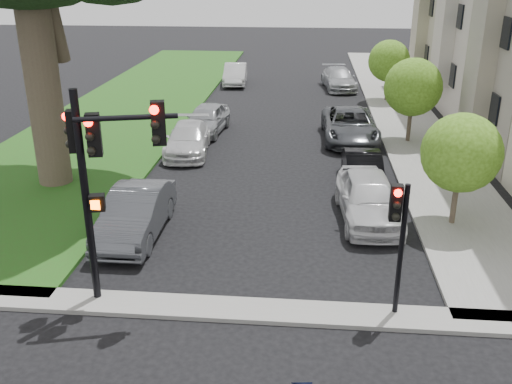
# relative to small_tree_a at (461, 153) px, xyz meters

# --- Properties ---
(ground) EXTENTS (140.00, 140.00, 0.00)m
(ground) POSITION_rel_small_tree_a_xyz_m (-6.20, -7.60, -2.50)
(ground) COLOR black
(ground) RESTS_ON ground
(grass_strip) EXTENTS (8.00, 44.00, 0.12)m
(grass_strip) POSITION_rel_small_tree_a_xyz_m (-15.20, 16.40, -2.44)
(grass_strip) COLOR #206418
(grass_strip) RESTS_ON ground
(sidewalk_right) EXTENTS (3.50, 44.00, 0.12)m
(sidewalk_right) POSITION_rel_small_tree_a_xyz_m (0.55, 16.40, -2.44)
(sidewalk_right) COLOR gray
(sidewalk_right) RESTS_ON ground
(sidewalk_cross) EXTENTS (60.00, 1.00, 0.12)m
(sidewalk_cross) POSITION_rel_small_tree_a_xyz_m (-6.20, -5.60, -2.44)
(sidewalk_cross) COLOR gray
(sidewalk_cross) RESTS_ON ground
(small_tree_a) EXTENTS (2.51, 2.51, 3.76)m
(small_tree_a) POSITION_rel_small_tree_a_xyz_m (0.00, 0.00, 0.00)
(small_tree_a) COLOR #4D3D34
(small_tree_a) RESTS_ON ground
(small_tree_b) EXTENTS (2.69, 2.69, 4.03)m
(small_tree_b) POSITION_rel_small_tree_a_xyz_m (0.00, 9.36, 0.18)
(small_tree_b) COLOR #4D3D34
(small_tree_b) RESTS_ON ground
(small_tree_c) EXTENTS (2.51, 2.51, 3.77)m
(small_tree_c) POSITION_rel_small_tree_a_xyz_m (0.00, 18.18, 0.01)
(small_tree_c) COLOR #4D3D34
(small_tree_c) RESTS_ON ground
(traffic_signal_main) EXTENTS (2.66, 0.80, 5.43)m
(traffic_signal_main) POSITION_rel_small_tree_a_xyz_m (-9.57, -5.37, 1.25)
(traffic_signal_main) COLOR black
(traffic_signal_main) RESTS_ON ground
(traffic_signal_secondary) EXTENTS (0.43, 0.35, 3.44)m
(traffic_signal_secondary) POSITION_rel_small_tree_a_xyz_m (-2.66, -5.41, -0.10)
(traffic_signal_secondary) COLOR black
(traffic_signal_secondary) RESTS_ON ground
(car_parked_0) EXTENTS (2.19, 4.80, 1.60)m
(car_parked_0) POSITION_rel_small_tree_a_xyz_m (-2.71, 0.23, -1.70)
(car_parked_0) COLOR silver
(car_parked_0) RESTS_ON ground
(car_parked_1) EXTENTS (1.49, 3.97, 1.30)m
(car_parked_1) POSITION_rel_small_tree_a_xyz_m (-2.64, 3.37, -1.85)
(car_parked_1) COLOR black
(car_parked_1) RESTS_ON ground
(car_parked_2) EXTENTS (2.68, 5.52, 1.51)m
(car_parked_2) POSITION_rel_small_tree_a_xyz_m (-2.78, 9.53, -1.74)
(car_parked_2) COLOR #3F4247
(car_parked_2) RESTS_ON ground
(car_parked_4) EXTENTS (2.59, 5.04, 1.40)m
(car_parked_4) POSITION_rel_small_tree_a_xyz_m (-2.78, 21.87, -1.80)
(car_parked_4) COLOR #999BA0
(car_parked_4) RESTS_ON ground
(car_parked_5) EXTENTS (1.61, 4.56, 1.50)m
(car_parked_5) POSITION_rel_small_tree_a_xyz_m (-10.07, -1.65, -1.75)
(car_parked_5) COLOR #3F4247
(car_parked_5) RESTS_ON ground
(car_parked_6) EXTENTS (2.22, 4.68, 1.32)m
(car_parked_6) POSITION_rel_small_tree_a_xyz_m (-10.15, 6.84, -1.84)
(car_parked_6) COLOR silver
(car_parked_6) RESTS_ON ground
(car_parked_7) EXTENTS (2.12, 4.41, 1.45)m
(car_parked_7) POSITION_rel_small_tree_a_xyz_m (-9.88, 10.22, -1.77)
(car_parked_7) COLOR #999BA0
(car_parked_7) RESTS_ON ground
(car_parked_9) EXTENTS (1.80, 4.43, 1.43)m
(car_parked_9) POSITION_rel_small_tree_a_xyz_m (-10.03, 22.82, -1.79)
(car_parked_9) COLOR silver
(car_parked_9) RESTS_ON ground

